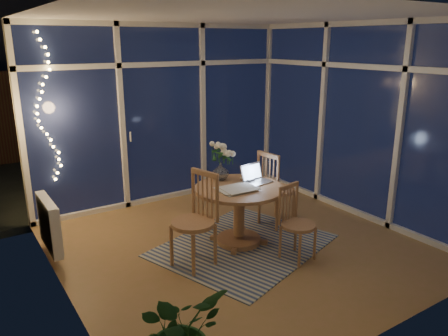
{
  "coord_description": "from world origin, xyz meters",
  "views": [
    {
      "loc": [
        -2.75,
        -3.88,
        2.34
      ],
      "look_at": [
        -0.05,
        0.25,
        0.91
      ],
      "focal_mm": 35.0,
      "sensor_mm": 36.0,
      "label": 1
    }
  ],
  "objects_px": {
    "chair_front": "(298,223)",
    "chair_right": "(277,188)",
    "chair_left": "(193,221)",
    "dining_table": "(239,215)",
    "laptop": "(258,173)",
    "flower_vase": "(221,171)"
  },
  "relations": [
    {
      "from": "chair_front",
      "to": "chair_right",
      "type": "bearing_deg",
      "value": 54.69
    },
    {
      "from": "chair_left",
      "to": "chair_front",
      "type": "xyz_separation_m",
      "value": [
        1.04,
        -0.5,
        -0.1
      ]
    },
    {
      "from": "chair_right",
      "to": "dining_table",
      "type": "bearing_deg",
      "value": 97.03
    },
    {
      "from": "chair_left",
      "to": "laptop",
      "type": "bearing_deg",
      "value": 85.82
    },
    {
      "from": "dining_table",
      "to": "laptop",
      "type": "xyz_separation_m",
      "value": [
        0.28,
        0.01,
        0.47
      ]
    },
    {
      "from": "chair_front",
      "to": "chair_left",
      "type": "bearing_deg",
      "value": 145.06
    },
    {
      "from": "chair_left",
      "to": "flower_vase",
      "type": "height_order",
      "value": "chair_left"
    },
    {
      "from": "chair_right",
      "to": "flower_vase",
      "type": "distance_m",
      "value": 0.84
    },
    {
      "from": "chair_right",
      "to": "laptop",
      "type": "distance_m",
      "value": 0.58
    },
    {
      "from": "flower_vase",
      "to": "chair_left",
      "type": "bearing_deg",
      "value": -141.84
    },
    {
      "from": "chair_left",
      "to": "chair_right",
      "type": "xyz_separation_m",
      "value": [
        1.46,
        0.37,
        -0.01
      ]
    },
    {
      "from": "chair_right",
      "to": "laptop",
      "type": "xyz_separation_m",
      "value": [
        -0.45,
        -0.17,
        0.32
      ]
    },
    {
      "from": "chair_front",
      "to": "flower_vase",
      "type": "height_order",
      "value": "flower_vase"
    },
    {
      "from": "dining_table",
      "to": "flower_vase",
      "type": "bearing_deg",
      "value": 94.61
    },
    {
      "from": "chair_right",
      "to": "flower_vase",
      "type": "height_order",
      "value": "chair_right"
    },
    {
      "from": "dining_table",
      "to": "chair_left",
      "type": "xyz_separation_m",
      "value": [
        -0.73,
        -0.19,
        0.17
      ]
    },
    {
      "from": "flower_vase",
      "to": "chair_right",
      "type": "bearing_deg",
      "value": -13.25
    },
    {
      "from": "dining_table",
      "to": "chair_left",
      "type": "bearing_deg",
      "value": -165.25
    },
    {
      "from": "chair_right",
      "to": "laptop",
      "type": "height_order",
      "value": "chair_right"
    },
    {
      "from": "laptop",
      "to": "flower_vase",
      "type": "relative_size",
      "value": 1.52
    },
    {
      "from": "dining_table",
      "to": "chair_right",
      "type": "xyz_separation_m",
      "value": [
        0.73,
        0.18,
        0.16
      ]
    },
    {
      "from": "laptop",
      "to": "chair_right",
      "type": "bearing_deg",
      "value": 13.2
    }
  ]
}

